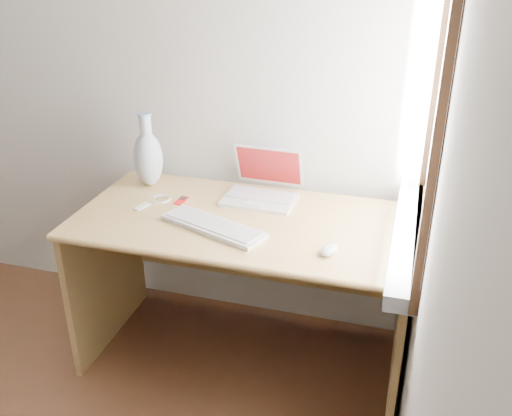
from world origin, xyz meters
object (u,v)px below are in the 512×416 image
(external_keyboard, at_px, (213,226))
(vase, at_px, (148,157))
(desk, at_px, (249,253))
(laptop, at_px, (262,187))

(external_keyboard, height_order, vase, vase)
(desk, bearing_deg, external_keyboard, -113.31)
(desk, relative_size, vase, 4.03)
(desk, xyz_separation_m, vase, (-0.53, 0.13, 0.36))
(desk, xyz_separation_m, external_keyboard, (-0.09, -0.21, 0.23))
(desk, bearing_deg, laptop, 82.14)
(desk, distance_m, laptop, 0.30)
(vase, bearing_deg, external_keyboard, -37.35)
(desk, height_order, laptop, laptop)
(laptop, relative_size, vase, 0.93)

